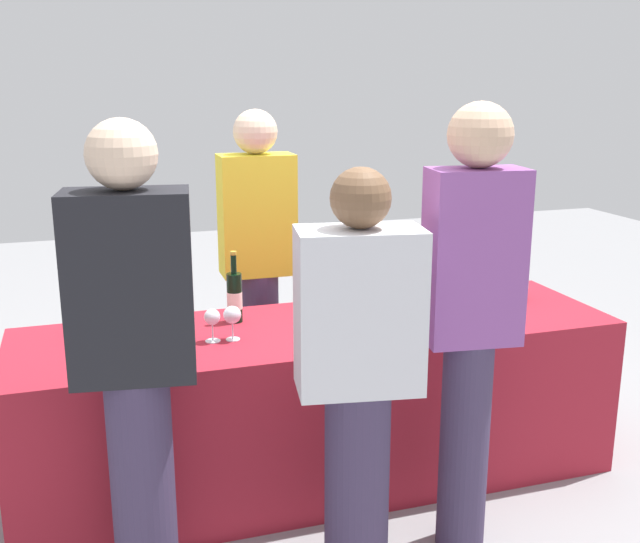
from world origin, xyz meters
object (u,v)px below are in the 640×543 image
Objects in this scene: wine_bottle_0 at (100,309)px; wine_bottle_1 at (169,309)px; wine_bottle_4 at (374,290)px; server_pouring at (258,257)px; wine_glass_0 at (177,335)px; guest_0 at (134,353)px; wine_bottle_5 at (404,286)px; wine_glass_1 at (212,318)px; wine_glass_3 at (338,307)px; guest_2 at (471,312)px; wine_glass_2 at (232,316)px; guest_1 at (358,373)px; wine_bottle_3 at (330,288)px; wine_bottle_7 at (522,278)px; menu_board at (112,345)px; wine_bottle_2 at (235,297)px; wine_glass_4 at (493,295)px; wine_bottle_6 at (474,283)px.

wine_bottle_0 reaches higher than wine_bottle_1.
wine_bottle_4 is 0.19× the size of server_pouring.
wine_glass_0 is 0.45m from guest_0.
wine_bottle_1 is 0.96× the size of wine_bottle_5.
wine_glass_3 is (0.56, 0.00, -0.00)m from wine_glass_1.
guest_2 is at bearing -96.54° from wine_bottle_5.
wine_glass_2 is 0.74m from guest_1.
wine_bottle_3 reaches higher than wine_glass_3.
wine_bottle_7 is 1.02m from wine_glass_3.
menu_board is (-0.94, 1.12, -0.46)m from wine_glass_3.
guest_2 is (0.87, -0.61, 0.13)m from wine_glass_1.
wine_glass_0 is (-0.95, -0.28, -0.03)m from wine_bottle_4.
guest_0 is at bearing 61.39° from server_pouring.
guest_0 reaches higher than wine_bottle_2.
server_pouring is at bearing 65.92° from wine_bottle_2.
wine_bottle_5 is 0.81m from server_pouring.
server_pouring reaches higher than wine_glass_4.
guest_1 is at bearing -2.89° from guest_0.
wine_bottle_1 is 0.17× the size of guest_2.
wine_bottle_0 is 0.40× the size of menu_board.
menu_board is (-0.47, 1.13, -0.47)m from wine_glass_2.
wine_bottle_6 is at bearing 0.04° from wine_bottle_4.
wine_glass_3 is 0.08× the size of guest_0.
wine_glass_2 is (-1.49, -0.14, -0.01)m from wine_bottle_7.
wine_bottle_7 is 0.34m from wine_glass_4.
wine_glass_2 reaches higher than wine_glass_0.
wine_glass_4 is 0.09× the size of server_pouring.
wine_bottle_0 is at bearing 155.00° from wine_glass_2.
wine_bottle_6 is 2.02× the size of wine_glass_4.
wine_bottle_3 is at bearing 0.33° from wine_bottle_0.
wine_bottle_6 is (1.46, -0.02, -0.00)m from wine_bottle_1.
wine_glass_1 is (-1.30, -0.15, -0.00)m from wine_bottle_6.
guest_1 is (-0.39, -0.82, -0.04)m from wine_bottle_4.
guest_2 is at bearing -25.00° from wine_glass_0.
server_pouring reaches higher than wine_bottle_5.
wine_bottle_2 is 1.17m from wine_bottle_6.
wine_bottle_3 reaches higher than wine_bottle_6.
wine_bottle_5 is at bearing 12.91° from wine_glass_2.
wine_bottle_1 is 1.09m from menu_board.
wine_bottle_2 is 1.06× the size of wine_bottle_5.
wine_bottle_2 is at bearing 76.21° from wine_glass_2.
wine_bottle_4 is 0.73m from server_pouring.
wine_bottle_3 is at bearing 25.85° from wine_glass_2.
server_pouring is (-0.23, 0.50, 0.06)m from wine_bottle_3.
wine_bottle_5 reaches higher than wine_glass_0.
guest_0 is (-0.19, -0.70, 0.07)m from wine_bottle_1.
guest_0 reaches higher than wine_glass_2.
wine_bottle_2 reaches higher than wine_bottle_7.
wine_bottle_2 is (0.30, 0.07, 0.01)m from wine_bottle_1.
wine_bottle_0 is 0.17× the size of guest_2.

